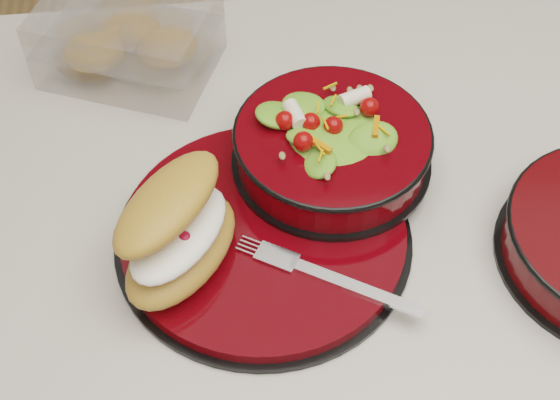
{
  "coord_description": "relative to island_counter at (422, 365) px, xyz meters",
  "views": [
    {
      "loc": [
        -0.29,
        -0.55,
        1.58
      ],
      "look_at": [
        -0.23,
        -0.04,
        0.94
      ],
      "focal_mm": 50.0,
      "sensor_mm": 36.0,
      "label": 1
    }
  ],
  "objects": [
    {
      "name": "dinner_plate",
      "position": [
        -0.25,
        -0.06,
        0.46
      ],
      "size": [
        0.32,
        0.32,
        0.02
      ],
      "rotation": [
        0.0,
        0.0,
        -0.29
      ],
      "color": "black",
      "rests_on": "island_counter"
    },
    {
      "name": "salad_bowl",
      "position": [
        -0.17,
        0.03,
        0.5
      ],
      "size": [
        0.23,
        0.23,
        0.09
      ],
      "rotation": [
        0.0,
        0.0,
        -0.25
      ],
      "color": "black",
      "rests_on": "dinner_plate"
    },
    {
      "name": "island_counter",
      "position": [
        0.0,
        0.0,
        0.0
      ],
      "size": [
        1.24,
        0.74,
        0.9
      ],
      "color": "silver",
      "rests_on": "ground"
    },
    {
      "name": "fork",
      "position": [
        -0.19,
        -0.13,
        0.47
      ],
      "size": [
        0.16,
        0.11,
        0.0
      ],
      "rotation": [
        0.0,
        0.0,
        1.03
      ],
      "color": "silver",
      "rests_on": "dinner_plate"
    },
    {
      "name": "croissant",
      "position": [
        -0.34,
        -0.08,
        0.51
      ],
      "size": [
        0.16,
        0.19,
        0.09
      ],
      "rotation": [
        0.0,
        0.0,
        0.96
      ],
      "color": "gold",
      "rests_on": "dinner_plate"
    },
    {
      "name": "pastry_box",
      "position": [
        -0.39,
        0.24,
        0.49
      ],
      "size": [
        0.25,
        0.22,
        0.09
      ],
      "rotation": [
        0.0,
        0.0,
        -0.39
      ],
      "color": "white",
      "rests_on": "island_counter"
    }
  ]
}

